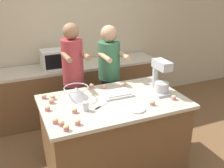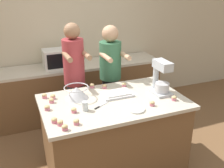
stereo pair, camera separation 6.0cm
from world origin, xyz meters
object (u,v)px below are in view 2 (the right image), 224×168
at_px(cupcake_6, 54,120).
at_px(cupcake_10, 52,100).
at_px(stand_mixer, 161,79).
at_px(cupcake_12, 74,110).
at_px(knife, 100,106).
at_px(cupcake_2, 53,97).
at_px(cupcake_1, 44,96).
at_px(cupcake_7, 124,85).
at_px(cupcake_11, 174,98).
at_px(cupcake_9, 76,122).
at_px(cupcake_0, 152,103).
at_px(cupcake_8, 47,108).
at_px(small_plate, 136,109).
at_px(person_left, 75,81).
at_px(baking_tray, 117,94).
at_px(person_right, 110,79).
at_px(mixing_bowl, 77,92).
at_px(cupcake_4, 60,123).
at_px(cupcake_13, 92,86).
at_px(drinking_glass, 85,106).
at_px(cupcake_3, 65,127).
at_px(cupcake_5, 104,86).
at_px(microwave_oven, 58,58).

height_order(cupcake_6, cupcake_10, same).
bearing_deg(stand_mixer, cupcake_12, -175.09).
height_order(knife, cupcake_2, cupcake_2).
bearing_deg(cupcake_1, cupcake_7, -1.92).
bearing_deg(cupcake_12, cupcake_6, -149.67).
bearing_deg(cupcake_7, cupcake_11, -58.16).
relative_size(cupcake_7, cupcake_9, 1.00).
relative_size(cupcake_0, cupcake_8, 1.00).
bearing_deg(cupcake_7, stand_mixer, -46.95).
bearing_deg(small_plate, cupcake_12, 162.57).
relative_size(stand_mixer, cupcake_1, 7.08).
bearing_deg(cupcake_6, person_left, 65.50).
xyz_separation_m(baking_tray, cupcake_1, (-0.80, 0.24, 0.01)).
distance_m(person_right, cupcake_2, 1.02).
distance_m(person_right, cupcake_9, 1.38).
height_order(mixing_bowl, cupcake_4, mixing_bowl).
height_order(cupcake_4, cupcake_9, same).
bearing_deg(small_plate, cupcake_7, 76.58).
bearing_deg(cupcake_13, drinking_glass, -114.69).
bearing_deg(cupcake_6, stand_mixer, 9.74).
relative_size(cupcake_4, cupcake_12, 1.00).
distance_m(person_left, stand_mixer, 1.17).
relative_size(drinking_glass, cupcake_6, 1.74).
bearing_deg(cupcake_4, person_right, 49.03).
distance_m(cupcake_1, cupcake_9, 0.73).
height_order(person_left, small_plate, person_left).
height_order(cupcake_3, cupcake_5, same).
distance_m(baking_tray, cupcake_7, 0.28).
distance_m(cupcake_7, cupcake_11, 0.68).
xyz_separation_m(microwave_oven, cupcake_1, (-0.40, -1.18, -0.08)).
distance_m(baking_tray, drinking_glass, 0.51).
distance_m(cupcake_7, cupcake_13, 0.41).
relative_size(cupcake_12, cupcake_13, 1.00).
height_order(cupcake_1, cupcake_3, same).
xyz_separation_m(stand_mixer, cupcake_12, (-1.09, -0.09, -0.15)).
relative_size(microwave_oven, cupcake_3, 8.05).
distance_m(person_right, mixing_bowl, 0.85).
xyz_separation_m(cupcake_2, cupcake_13, (0.52, 0.15, 0.00)).
bearing_deg(mixing_bowl, cupcake_0, -34.82).
height_order(microwave_oven, knife, microwave_oven).
xyz_separation_m(person_left, cupcake_10, (-0.41, -0.56, 0.04)).
distance_m(knife, cupcake_11, 0.84).
xyz_separation_m(small_plate, cupcake_1, (-0.84, 0.66, 0.02)).
bearing_deg(cupcake_9, stand_mixer, 16.53).
relative_size(microwave_oven, cupcake_8, 8.05).
bearing_deg(cupcake_3, cupcake_10, 91.19).
distance_m(stand_mixer, cupcake_13, 0.86).
xyz_separation_m(drinking_glass, small_plate, (0.49, -0.19, -0.04)).
bearing_deg(cupcake_1, cupcake_0, -31.02).
bearing_deg(drinking_glass, stand_mixer, 5.45).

